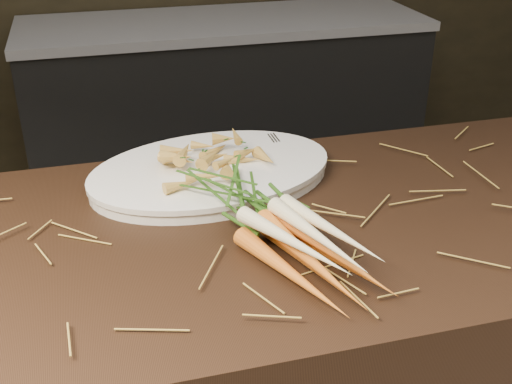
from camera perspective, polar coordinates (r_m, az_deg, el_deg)
back_counter at (r=3.10m, az=-2.72°, el=7.56°), size 1.82×0.62×0.84m
straw_bedding at (r=1.17m, az=2.66°, el=-2.23°), size 1.40×0.60×0.02m
root_veg_bunch at (r=1.11m, az=0.96°, el=-1.92°), size 0.29×0.51×0.09m
serving_platter at (r=1.32m, az=-3.96°, el=1.60°), size 0.55×0.42×0.03m
roasted_veg_heap at (r=1.30m, az=-4.02°, el=3.23°), size 0.27×0.22×0.06m
serving_fork at (r=1.36m, az=3.38°, el=3.22°), size 0.02×0.19×0.00m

